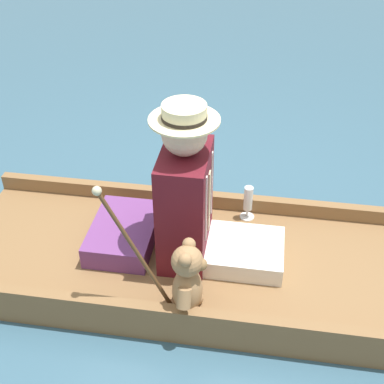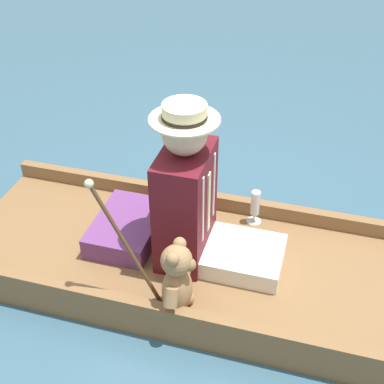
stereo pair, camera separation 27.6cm
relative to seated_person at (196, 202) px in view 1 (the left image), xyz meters
The scene contains 7 objects.
ground_plane 0.49m from the seated_person, 46.24° to the right, with size 16.00×16.00×0.00m, color #385B70.
punt_boat 0.42m from the seated_person, 46.24° to the right, with size 1.02×2.65×0.22m.
seat_cushion 0.52m from the seated_person, 95.69° to the right, with size 0.51×0.36×0.13m.
seated_person is the anchor object (origin of this frame).
teddy_bear 0.44m from the seated_person, ahead, with size 0.29×0.17×0.42m.
wine_glass 0.52m from the seated_person, 145.20° to the left, with size 0.09×0.09×0.22m.
walking_cane 0.49m from the seated_person, 29.29° to the right, with size 0.04×0.36×0.73m.
Camera 1 is at (2.19, 0.35, 2.19)m, focal length 50.00 mm.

